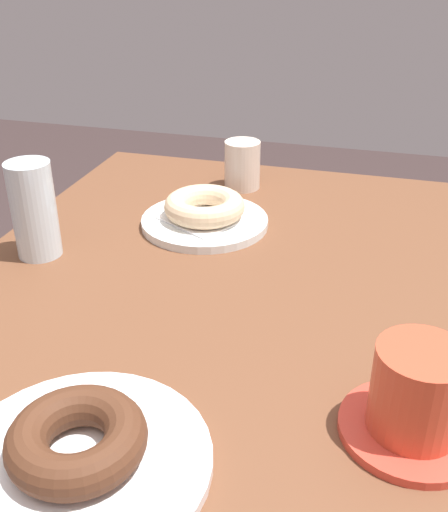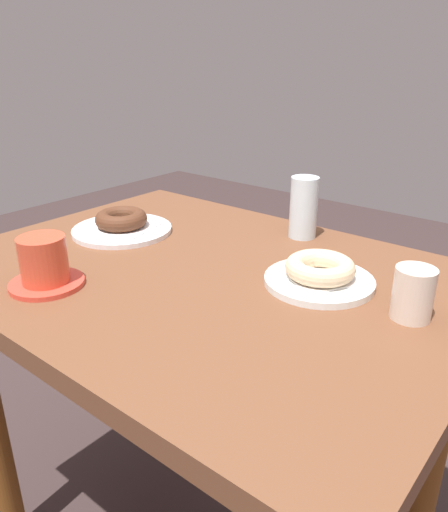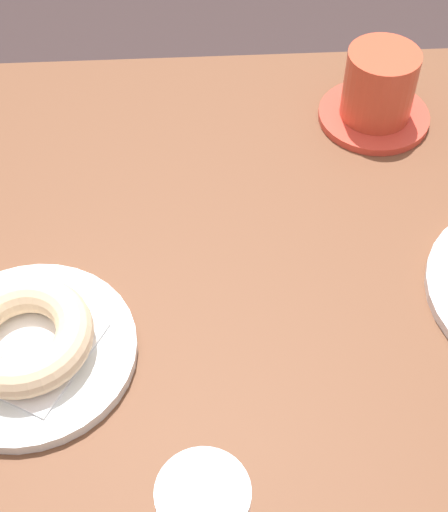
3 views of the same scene
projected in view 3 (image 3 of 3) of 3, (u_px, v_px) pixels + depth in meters
table at (243, 349)px, 0.87m from camera, size 0.99×0.72×0.76m
plate_sugar_ring at (29, 352)px, 0.70m from camera, size 0.20×0.20×0.01m
napkin_sugar_ring at (28, 347)px, 0.69m from camera, size 0.15×0.15×0.00m
donut_sugar_ring at (24, 335)px, 0.68m from camera, size 0.12×0.12×0.03m
coffee_cup at (378, 91)px, 0.88m from camera, size 0.13×0.13×0.09m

